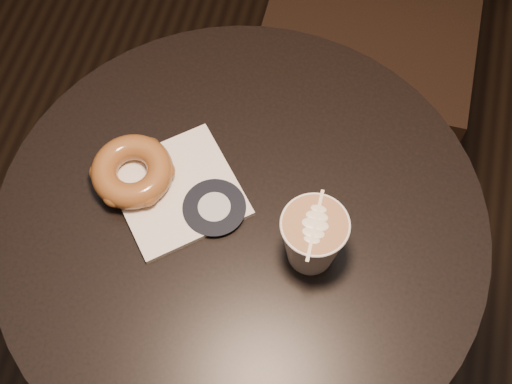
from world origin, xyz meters
TOP-DOWN VIEW (x-y plane):
  - cafe_table at (0.00, 0.00)m, footprint 0.70×0.70m
  - pastry_bag at (-0.10, 0.02)m, footprint 0.23×0.23m
  - doughnut at (-0.16, 0.03)m, footprint 0.12×0.12m
  - latte_cup at (0.11, -0.03)m, footprint 0.09×0.09m

SIDE VIEW (x-z plane):
  - cafe_table at x=0.00m, z-range 0.18..0.93m
  - pastry_bag at x=-0.10m, z-range 0.75..0.76m
  - doughnut at x=-0.16m, z-range 0.76..0.80m
  - latte_cup at x=0.11m, z-range 0.75..0.85m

